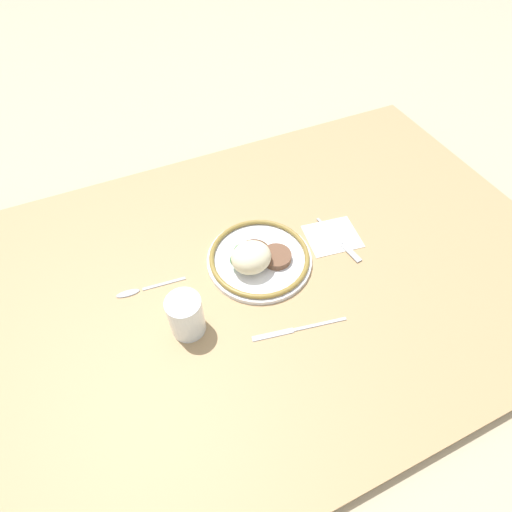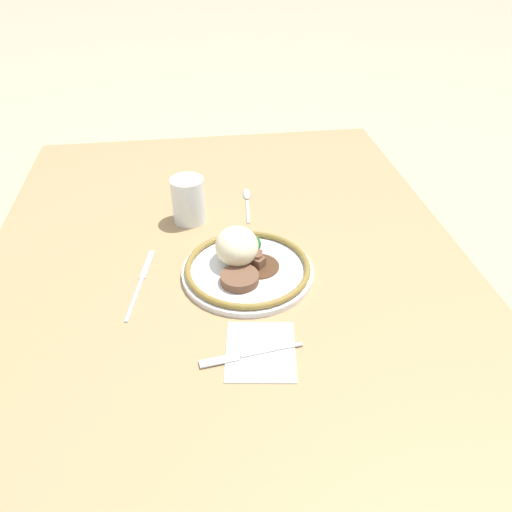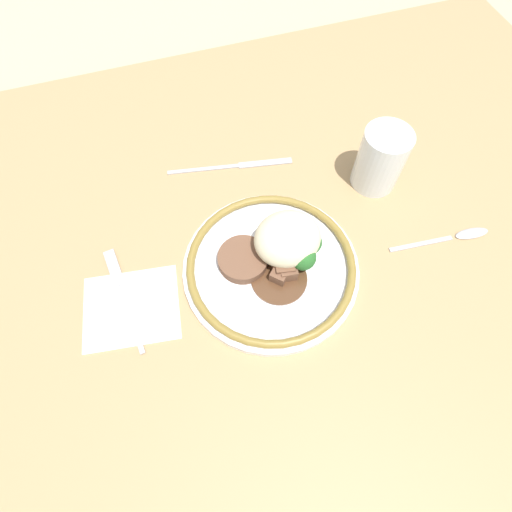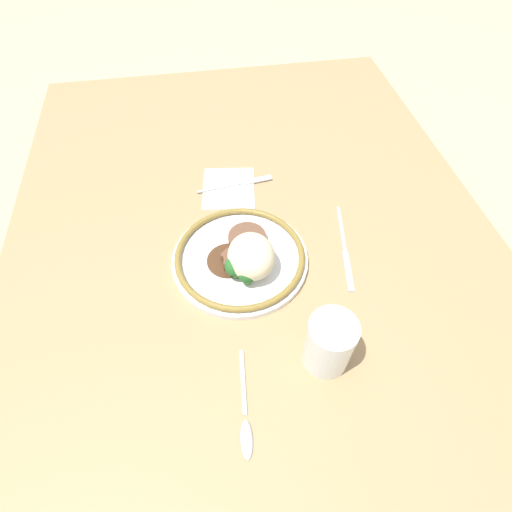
{
  "view_description": "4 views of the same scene",
  "coord_description": "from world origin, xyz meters",
  "px_view_note": "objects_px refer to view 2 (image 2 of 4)",
  "views": [
    {
      "loc": [
        0.28,
        0.52,
        0.8
      ],
      "look_at": [
        0.04,
        -0.02,
        0.07
      ],
      "focal_mm": 28.0,
      "sensor_mm": 36.0,
      "label": 1
    },
    {
      "loc": [
        -0.74,
        0.05,
        0.64
      ],
      "look_at": [
        0.02,
        -0.05,
        0.08
      ],
      "focal_mm": 35.0,
      "sensor_mm": 36.0,
      "label": 2
    },
    {
      "loc": [
        -0.08,
        -0.27,
        0.56
      ],
      "look_at": [
        0.0,
        -0.02,
        0.06
      ],
      "focal_mm": 28.0,
      "sensor_mm": 36.0,
      "label": 3
    },
    {
      "loc": [
        0.48,
        -0.08,
        0.64
      ],
      "look_at": [
        0.03,
        -0.01,
        0.05
      ],
      "focal_mm": 28.0,
      "sensor_mm": 36.0,
      "label": 4
    }
  ],
  "objects_px": {
    "plate": "(245,262)",
    "knife": "(141,280)",
    "fork": "(241,356)",
    "spoon": "(247,198)",
    "juice_glass": "(188,202)"
  },
  "relations": [
    {
      "from": "plate",
      "to": "knife",
      "type": "height_order",
      "value": "plate"
    },
    {
      "from": "fork",
      "to": "spoon",
      "type": "distance_m",
      "value": 0.52
    },
    {
      "from": "juice_glass",
      "to": "fork",
      "type": "relative_size",
      "value": 0.6
    },
    {
      "from": "knife",
      "to": "spoon",
      "type": "distance_m",
      "value": 0.38
    },
    {
      "from": "fork",
      "to": "plate",
      "type": "bearing_deg",
      "value": -105.51
    },
    {
      "from": "knife",
      "to": "plate",
      "type": "bearing_deg",
      "value": -78.67
    },
    {
      "from": "juice_glass",
      "to": "spoon",
      "type": "distance_m",
      "value": 0.17
    },
    {
      "from": "plate",
      "to": "spoon",
      "type": "height_order",
      "value": "plate"
    },
    {
      "from": "plate",
      "to": "juice_glass",
      "type": "distance_m",
      "value": 0.23
    },
    {
      "from": "juice_glass",
      "to": "fork",
      "type": "height_order",
      "value": "juice_glass"
    },
    {
      "from": "knife",
      "to": "fork",
      "type": "bearing_deg",
      "value": -132.12
    },
    {
      "from": "spoon",
      "to": "juice_glass",
      "type": "bearing_deg",
      "value": 124.77
    },
    {
      "from": "juice_glass",
      "to": "knife",
      "type": "distance_m",
      "value": 0.24
    },
    {
      "from": "juice_glass",
      "to": "knife",
      "type": "relative_size",
      "value": 0.49
    },
    {
      "from": "plate",
      "to": "fork",
      "type": "xyz_separation_m",
      "value": [
        -0.22,
        0.03,
        -0.02
      ]
    }
  ]
}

